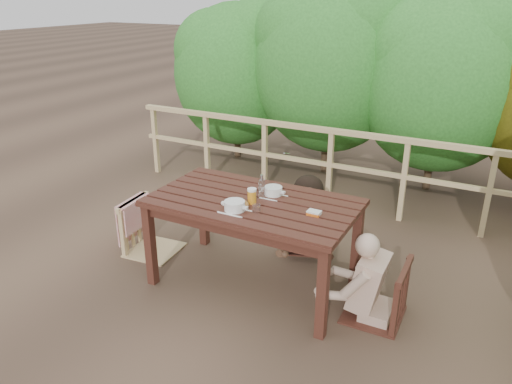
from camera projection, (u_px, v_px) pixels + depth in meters
The scene contains 16 objects.
ground at pixel (254, 282), 4.59m from camera, with size 60.00×60.00×0.00m, color brown.
table at pixel (253, 243), 4.43m from camera, with size 1.79×1.01×0.83m, color #381B13.
chair_left at pixel (151, 206), 4.95m from camera, with size 0.51×0.51×1.03m, color tan.
chair_far at pixel (307, 210), 5.05m from camera, with size 0.43×0.43×0.87m, color #381B13.
chair_right at pixel (378, 265), 3.94m from camera, with size 0.49×0.49×0.98m, color #381B13.
woman at pixel (309, 189), 4.98m from camera, with size 0.53×0.66×1.32m, color black, non-canonical shape.
diner_right at pixel (384, 253), 3.88m from camera, with size 0.49×0.60×1.22m, color tan, non-canonical shape.
railing at pixel (330, 168), 6.03m from camera, with size 5.60×0.10×1.01m, color tan.
hedge_row at pixel (397, 43), 6.30m from camera, with size 6.60×1.60×3.80m, color #296823, non-canonical shape.
soup_near at pixel (235, 207), 4.05m from camera, with size 0.29×0.29×0.10m, color white.
soup_far at pixel (273, 192), 4.36m from camera, with size 0.27×0.27×0.09m, color silver.
bread_roll at pixel (241, 204), 4.11m from camera, with size 0.14×0.11×0.08m, color #AA8039.
beer_glass at pixel (252, 197), 4.17m from camera, with size 0.08×0.08×0.15m, color gold.
bottle at pixel (262, 187), 4.26m from camera, with size 0.06×0.06×0.23m, color white.
tumbler at pixel (256, 209), 4.02m from camera, with size 0.07×0.07×0.08m, color silver.
butter_tub at pixel (314, 214), 3.98m from camera, with size 0.11×0.08×0.05m, color silver.
Camera 1 is at (1.85, -3.45, 2.54)m, focal length 34.36 mm.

